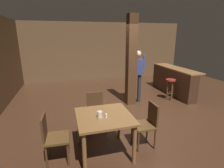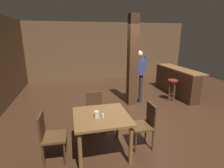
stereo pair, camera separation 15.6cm
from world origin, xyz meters
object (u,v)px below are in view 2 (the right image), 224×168
at_px(salt_shaker, 103,116).
at_px(standing_person, 139,73).
at_px(napkin_cup, 97,114).
at_px(bar_counter, 175,81).
at_px(dining_table, 101,121).
at_px(chair_east, 145,123).
at_px(chair_north, 95,109).
at_px(chair_west, 49,135).
at_px(bar_stool_near, 172,85).

height_order(salt_shaker, standing_person, standing_person).
height_order(napkin_cup, bar_counter, bar_counter).
bearing_deg(dining_table, chair_east, 0.45).
distance_m(chair_north, salt_shaker, 1.05).
distance_m(chair_north, standing_person, 2.22).
height_order(chair_west, chair_east, same).
xyz_separation_m(standing_person, bar_stool_near, (1.19, -0.14, -0.46)).
height_order(chair_east, chair_north, same).
bearing_deg(bar_stool_near, dining_table, -142.75).
relative_size(chair_east, bar_counter, 0.38).
distance_m(chair_east, bar_stool_near, 2.92).
bearing_deg(standing_person, chair_east, -108.62).
xyz_separation_m(bar_counter, bar_stool_near, (-0.48, -0.57, 0.03)).
relative_size(chair_east, bar_stool_near, 1.21).
height_order(napkin_cup, standing_person, standing_person).
relative_size(dining_table, chair_north, 1.12).
distance_m(dining_table, standing_person, 2.86).
bearing_deg(bar_stool_near, napkin_cup, -142.92).
bearing_deg(dining_table, napkin_cup, -148.67).
distance_m(napkin_cup, salt_shaker, 0.12).
bearing_deg(bar_counter, chair_east, -131.92).
xyz_separation_m(chair_east, standing_person, (0.77, 2.30, 0.50)).
bearing_deg(dining_table, chair_west, 178.99).
distance_m(chair_west, bar_stool_near, 4.34).
bearing_deg(chair_north, dining_table, -90.72).
bearing_deg(chair_west, standing_person, 41.53).
bearing_deg(chair_north, standing_person, 40.62).
xyz_separation_m(chair_north, napkin_cup, (-0.10, -0.95, 0.33)).
distance_m(dining_table, napkin_cup, 0.21).
bearing_deg(dining_table, salt_shaker, -82.23).
height_order(standing_person, bar_stool_near, standing_person).
xyz_separation_m(dining_table, chair_west, (-0.93, 0.02, -0.15)).
xyz_separation_m(chair_north, bar_counter, (3.32, 1.84, 0.01)).
bearing_deg(bar_stool_near, chair_west, -150.33).
bearing_deg(chair_east, bar_counter, 48.08).
bearing_deg(bar_counter, salt_shaker, -139.43).
bearing_deg(chair_north, napkin_cup, -96.22).
xyz_separation_m(chair_east, bar_counter, (2.45, 2.73, 0.01)).
bearing_deg(standing_person, chair_north, -139.38).
distance_m(chair_east, bar_counter, 3.67).
distance_m(bar_counter, bar_stool_near, 0.75).
bearing_deg(bar_counter, dining_table, -140.62).
xyz_separation_m(dining_table, standing_person, (1.66, 2.30, 0.35)).
xyz_separation_m(napkin_cup, bar_counter, (3.42, 2.79, -0.32)).
bearing_deg(standing_person, chair_west, -138.47).
bearing_deg(bar_counter, napkin_cup, -140.82).
height_order(chair_west, chair_north, same).
height_order(salt_shaker, bar_counter, bar_counter).
height_order(chair_west, bar_stool_near, chair_west).
bearing_deg(standing_person, napkin_cup, -126.55).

